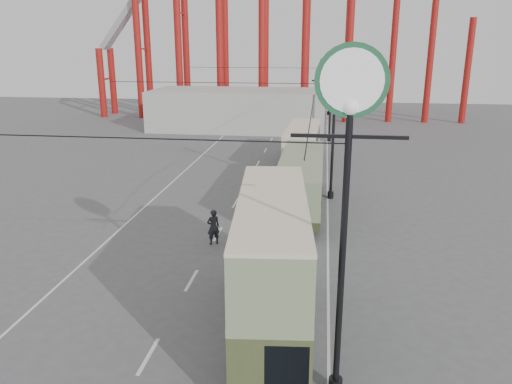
# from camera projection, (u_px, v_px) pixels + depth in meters

# --- Properties ---
(ground) EXTENTS (160.00, 160.00, 0.00)m
(ground) POSITION_uv_depth(u_px,v_px,m) (190.00, 328.00, 19.61)
(ground) COLOR #535355
(ground) RESTS_ON ground
(road_markings) EXTENTS (12.52, 120.00, 0.01)m
(road_markings) POSITION_uv_depth(u_px,v_px,m) (246.00, 188.00, 38.42)
(road_markings) COLOR silver
(road_markings) RESTS_ON ground
(lamp_post_near) EXTENTS (3.20, 0.44, 10.80)m
(lamp_post_near) POSITION_uv_depth(u_px,v_px,m) (348.00, 152.00, 13.79)
(lamp_post_near) COLOR black
(lamp_post_near) RESTS_ON ground
(lamp_post_mid) EXTENTS (3.20, 0.44, 9.32)m
(lamp_post_mid) POSITION_uv_depth(u_px,v_px,m) (333.00, 134.00, 34.63)
(lamp_post_mid) COLOR black
(lamp_post_mid) RESTS_ON ground
(lamp_post_far) EXTENTS (3.20, 0.44, 9.32)m
(lamp_post_far) POSITION_uv_depth(u_px,v_px,m) (331.00, 100.00, 55.52)
(lamp_post_far) COLOR black
(lamp_post_far) RESTS_ON ground
(lamp_post_distant) EXTENTS (3.20, 0.44, 9.32)m
(lamp_post_distant) POSITION_uv_depth(u_px,v_px,m) (330.00, 84.00, 76.40)
(lamp_post_distant) COLOR black
(lamp_post_distant) RESTS_ON ground
(fairground_shed) EXTENTS (22.00, 10.00, 5.00)m
(fairground_shed) POSITION_uv_depth(u_px,v_px,m) (239.00, 110.00, 64.28)
(fairground_shed) COLOR #A2A39D
(fairground_shed) RESTS_ON ground
(double_decker_bus) EXTENTS (3.41, 10.13, 5.34)m
(double_decker_bus) POSITION_uv_depth(u_px,v_px,m) (272.00, 258.00, 18.73)
(double_decker_bus) COLOR #3C4827
(double_decker_bus) RESTS_ON ground
(single_decker_green) EXTENTS (2.83, 12.26, 3.47)m
(single_decker_green) POSITION_uv_depth(u_px,v_px,m) (301.00, 180.00, 33.37)
(single_decker_green) COLOR gray
(single_decker_green) RESTS_ON ground
(single_decker_cream) EXTENTS (3.08, 11.00, 3.40)m
(single_decker_cream) POSITION_uv_depth(u_px,v_px,m) (303.00, 143.00, 46.01)
(single_decker_cream) COLOR beige
(single_decker_cream) RESTS_ON ground
(pedestrian) EXTENTS (0.88, 0.79, 2.01)m
(pedestrian) POSITION_uv_depth(u_px,v_px,m) (213.00, 227.00, 27.54)
(pedestrian) COLOR black
(pedestrian) RESTS_ON ground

